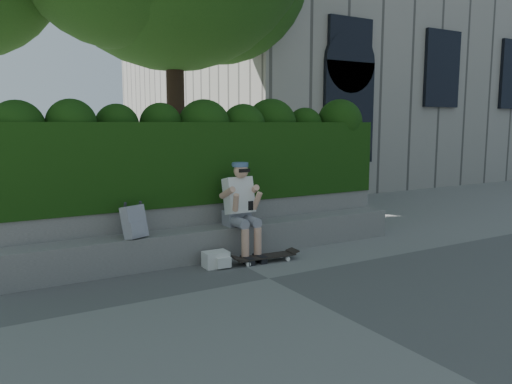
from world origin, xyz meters
TOP-DOWN VIEW (x-y plane):
  - ground at (0.00, 0.00)m, footprint 80.00×80.00m
  - bench_ledge at (0.00, 1.25)m, footprint 6.00×0.45m
  - planter_wall at (0.00, 1.73)m, footprint 6.00×0.50m
  - hedge at (0.00, 1.95)m, footprint 6.00×1.00m
  - person at (0.19, 1.07)m, footprint 0.40×0.76m
  - skateboard at (0.35, 0.66)m, footprint 0.90×0.28m
  - backpack_plaid at (-1.35, 1.15)m, footprint 0.33×0.26m
  - backpack_ground at (-0.35, 0.79)m, footprint 0.34×0.25m

SIDE VIEW (x-z plane):
  - ground at x=0.00m, z-range 0.00..0.00m
  - skateboard at x=0.35m, z-range 0.03..0.12m
  - backpack_ground at x=-0.35m, z-range 0.00..0.21m
  - bench_ledge at x=0.00m, z-range 0.00..0.45m
  - planter_wall at x=0.00m, z-range 0.00..0.75m
  - backpack_plaid at x=-1.35m, z-range 0.45..0.87m
  - person at x=0.19m, z-range 0.06..1.44m
  - hedge at x=0.00m, z-range 0.75..1.95m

